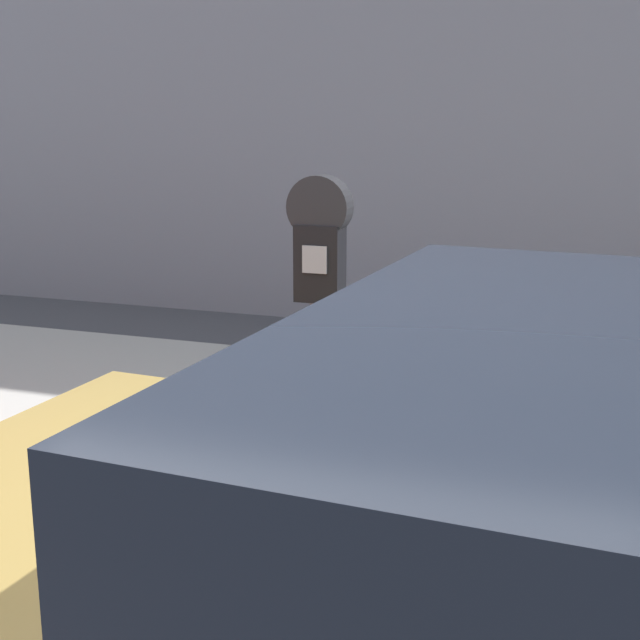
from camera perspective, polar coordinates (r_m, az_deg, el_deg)
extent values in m
cube|color=#ADAAA3|center=(4.62, 4.29, -8.17)|extent=(24.00, 2.80, 0.12)
cylinder|color=slate|center=(3.41, 0.00, -6.52)|extent=(0.08, 0.08, 0.94)
cube|color=black|center=(3.26, 0.00, 3.68)|extent=(0.17, 0.11, 0.28)
cube|color=gray|center=(3.20, -0.35, 3.88)|extent=(0.09, 0.01, 0.10)
cylinder|color=black|center=(3.23, 0.00, 7.25)|extent=(0.23, 0.09, 0.23)
cylinder|color=black|center=(2.84, 0.09, -16.54)|extent=(0.69, 0.26, 0.68)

